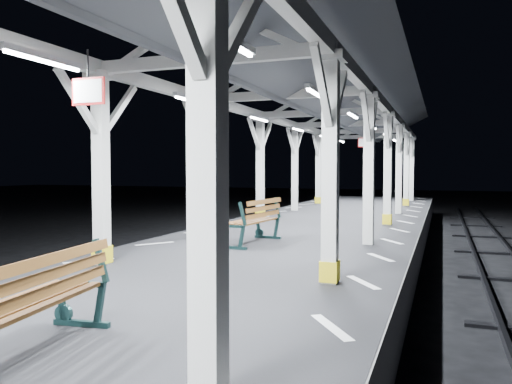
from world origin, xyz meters
The scene contains 5 objects.
platform centered at (0.00, 0.00, 0.50)m, with size 6.00×50.00×1.00m, color black.
hazard_stripes_right centered at (2.45, 0.00, 1.00)m, with size 1.00×48.00×0.01m, color silver.
canopy centered at (0.00, -0.02, 4.56)m, with size 5.40×49.00×4.65m.
bench_near centered at (0.19, -1.72, 1.51)m, with size 0.90×1.83×0.95m.
bench_mid centered at (-0.35, 5.18, 1.53)m, with size 0.86×1.90×1.00m.
Camera 1 is at (3.52, -5.10, 2.67)m, focal length 35.00 mm.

